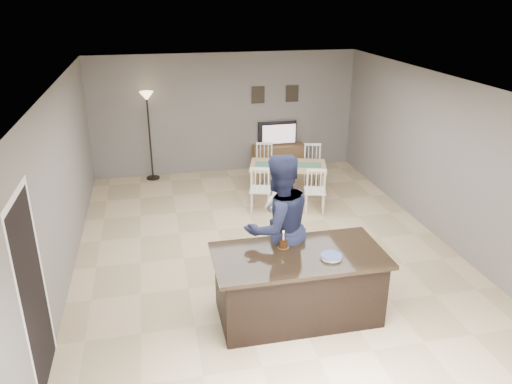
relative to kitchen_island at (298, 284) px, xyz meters
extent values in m
plane|color=tan|center=(0.00, 1.80, -0.45)|extent=(8.00, 8.00, 0.00)
plane|color=slate|center=(0.00, 5.80, 0.90)|extent=(6.00, 0.00, 6.00)
plane|color=slate|center=(0.00, -2.20, 0.90)|extent=(6.00, 0.00, 6.00)
plane|color=slate|center=(-3.00, 1.80, 0.90)|extent=(0.00, 8.00, 8.00)
plane|color=slate|center=(3.00, 1.80, 0.90)|extent=(0.00, 8.00, 8.00)
plane|color=white|center=(0.00, 1.80, 2.25)|extent=(8.00, 8.00, 0.00)
cube|color=black|center=(0.00, 0.00, -0.03)|extent=(2.00, 1.00, 0.85)
cube|color=black|center=(0.00, 0.00, 0.42)|extent=(2.15, 1.10, 0.05)
cube|color=brown|center=(1.20, 5.57, -0.15)|extent=(1.20, 0.40, 0.60)
imported|color=black|center=(1.20, 5.64, 0.41)|extent=(0.91, 0.12, 0.53)
plane|color=orange|center=(1.20, 5.56, 0.42)|extent=(0.78, 0.00, 0.78)
cube|color=black|center=(0.75, 5.78, 1.30)|extent=(0.30, 0.02, 0.38)
cube|color=black|center=(1.55, 5.78, 1.30)|extent=(0.30, 0.02, 0.38)
plane|color=black|center=(-2.99, -0.50, 0.60)|extent=(0.00, 2.10, 2.10)
plane|color=white|center=(-2.99, -0.50, 1.69)|extent=(0.00, 1.02, 1.02)
imported|color=silver|center=(0.11, 1.24, 0.33)|extent=(0.65, 0.51, 1.58)
imported|color=#1B203C|center=(-0.13, 0.55, 0.56)|extent=(1.18, 1.04, 2.03)
cylinder|color=gold|center=(-0.15, 0.21, 0.45)|extent=(0.15, 0.15, 0.00)
cylinder|color=#381D0F|center=(-0.15, 0.21, 0.50)|extent=(0.11, 0.11, 0.10)
cylinder|color=white|center=(-0.15, 0.21, 0.60)|extent=(0.02, 0.02, 0.11)
sphere|color=#FFBF4C|center=(-0.15, 0.21, 0.67)|extent=(0.02, 0.02, 0.02)
cylinder|color=white|center=(0.35, -0.18, 0.45)|extent=(0.25, 0.25, 0.01)
cylinder|color=white|center=(0.35, -0.18, 0.46)|extent=(0.25, 0.25, 0.01)
cylinder|color=white|center=(0.35, -0.18, 0.48)|extent=(0.25, 0.25, 0.01)
cylinder|color=#304194|center=(0.35, -0.18, 0.48)|extent=(0.26, 0.26, 0.00)
cube|color=tan|center=(0.95, 3.87, 0.23)|extent=(1.68, 1.23, 0.04)
cylinder|color=tan|center=(0.20, 3.72, -0.12)|extent=(0.06, 0.06, 0.67)
cylinder|color=tan|center=(1.69, 4.02, -0.12)|extent=(0.06, 0.06, 0.67)
cube|color=#3C6D52|center=(0.95, 3.87, 0.26)|extent=(1.36, 0.68, 0.01)
cube|color=silver|center=(0.27, 3.37, -0.03)|extent=(0.48, 0.47, 0.04)
cylinder|color=silver|center=(0.07, 3.27, -0.25)|extent=(0.03, 0.03, 0.41)
cylinder|color=silver|center=(0.46, 3.47, -0.25)|extent=(0.03, 0.03, 0.41)
cube|color=silver|center=(0.22, 3.21, 0.44)|extent=(0.35, 0.13, 0.05)
cube|color=silver|center=(1.26, 3.09, -0.03)|extent=(0.48, 0.47, 0.04)
cylinder|color=silver|center=(1.07, 2.99, -0.25)|extent=(0.03, 0.03, 0.41)
cylinder|color=silver|center=(1.46, 3.19, -0.25)|extent=(0.03, 0.03, 0.41)
cube|color=silver|center=(1.22, 2.93, 0.44)|extent=(0.35, 0.13, 0.05)
cube|color=silver|center=(0.63, 4.64, -0.03)|extent=(0.48, 0.47, 0.04)
cylinder|color=silver|center=(0.82, 4.74, -0.25)|extent=(0.03, 0.03, 0.41)
cylinder|color=silver|center=(0.43, 4.54, -0.25)|extent=(0.03, 0.03, 0.41)
cube|color=silver|center=(0.67, 4.80, 0.44)|extent=(0.35, 0.13, 0.05)
cube|color=silver|center=(1.62, 4.36, -0.03)|extent=(0.48, 0.47, 0.04)
cylinder|color=silver|center=(1.82, 4.46, -0.25)|extent=(0.03, 0.03, 0.41)
cylinder|color=silver|center=(1.43, 4.26, -0.25)|extent=(0.03, 0.03, 0.41)
cube|color=silver|center=(1.67, 4.52, 0.44)|extent=(0.35, 0.13, 0.05)
cylinder|color=black|center=(-1.72, 5.59, -0.44)|extent=(0.29, 0.29, 0.03)
cylinder|color=black|center=(-1.72, 5.59, 0.47)|extent=(0.04, 0.04, 1.80)
cone|color=#EBBA81|center=(-1.72, 5.59, 1.41)|extent=(0.29, 0.29, 0.19)
camera|label=1|loc=(-1.68, -5.22, 3.48)|focal=35.00mm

